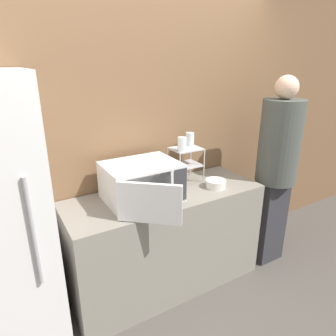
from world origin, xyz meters
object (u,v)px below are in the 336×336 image
object	(u,v)px
microwave	(142,182)
dish_rack	(186,158)
bowl	(216,184)
glass_front_left	(182,144)
glass_back_right	(190,139)
person	(277,164)

from	to	relation	value
microwave	dish_rack	world-z (taller)	dish_rack
dish_rack	bowl	world-z (taller)	dish_rack
glass_front_left	bowl	world-z (taller)	glass_front_left
glass_front_left	glass_back_right	xyz separation A→B (m)	(0.15, 0.11, 0.00)
microwave	person	world-z (taller)	person
glass_front_left	bowl	size ratio (longest dim) A/B	0.66
glass_front_left	microwave	bearing A→B (deg)	-167.25
dish_rack	bowl	distance (m)	0.35
glass_front_left	glass_back_right	world-z (taller)	same
dish_rack	person	xyz separation A→B (m)	(0.78, -0.35, -0.09)
bowl	microwave	bearing A→B (deg)	171.56
bowl	person	bearing A→B (deg)	-9.30
bowl	dish_rack	bearing A→B (deg)	120.79
glass_front_left	glass_back_right	distance (m)	0.19
glass_front_left	person	world-z (taller)	person
glass_front_left	person	size ratio (longest dim) A/B	0.06
person	glass_front_left	bearing A→B (deg)	160.83
dish_rack	glass_back_right	xyz separation A→B (m)	(0.08, 0.05, 0.15)
glass_front_left	person	distance (m)	0.93
glass_back_right	person	size ratio (longest dim) A/B	0.06
microwave	glass_back_right	bearing A→B (deg)	19.39
dish_rack	microwave	bearing A→B (deg)	-163.43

